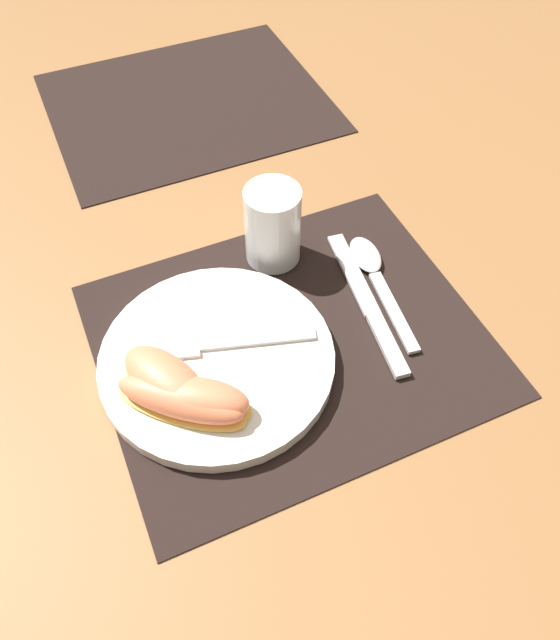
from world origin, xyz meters
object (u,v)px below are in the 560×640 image
juice_glass (273,229)px  citrus_wedge_0 (166,381)px  citrus_wedge_2 (199,400)px  fork (208,345)px  citrus_wedge_1 (180,401)px  knife (368,304)px  spoon (373,269)px  plate (217,360)px

juice_glass → citrus_wedge_0: 0.22m
citrus_wedge_2 → fork: bearing=65.0°
juice_glass → citrus_wedge_1: juice_glass is taller
knife → citrus_wedge_2: bearing=-165.1°
spoon → plate: bearing=-167.0°
plate → citrus_wedge_0: 0.07m
knife → citrus_wedge_1: bearing=-167.9°
spoon → citrus_wedge_2: (-0.25, -0.10, 0.03)m
knife → spoon: size_ratio=1.20×
fork → citrus_wedge_0: 0.06m
knife → citrus_wedge_1: 0.24m
fork → citrus_wedge_2: (-0.03, -0.07, 0.01)m
knife → citrus_wedge_2: (-0.22, -0.06, 0.03)m
spoon → citrus_wedge_0: citrus_wedge_0 is taller
juice_glass → fork: size_ratio=0.50×
plate → citrus_wedge_1: size_ratio=1.94×
plate → spoon: plate is taller
juice_glass → knife: (0.07, -0.12, -0.04)m
knife → juice_glass: bearing=119.8°
plate → juice_glass: size_ratio=2.51×
juice_glass → citrus_wedge_1: 0.24m
juice_glass → spoon: (0.10, -0.07, -0.04)m
plate → citrus_wedge_0: citrus_wedge_0 is taller
knife → citrus_wedge_1: size_ratio=1.68×
citrus_wedge_0 → fork: bearing=31.9°
citrus_wedge_2 → knife: bearing=14.9°
plate → citrus_wedge_1: 0.07m
citrus_wedge_1 → citrus_wedge_0: bearing=102.9°
knife → spoon: bearing=55.3°
knife → spoon: 0.05m
plate → citrus_wedge_0: bearing=-161.7°
citrus_wedge_0 → citrus_wedge_1: citrus_wedge_0 is taller
juice_glass → citrus_wedge_0: (-0.17, -0.14, -0.01)m
citrus_wedge_0 → spoon: bearing=14.1°
spoon → juice_glass: bearing=143.0°
fork → knife: bearing=-2.6°
plate → knife: bearing=1.8°
spoon → fork: (-0.22, -0.03, 0.01)m
plate → citrus_wedge_1: bearing=-139.5°
fork → spoon: bearing=9.1°
plate → knife: (0.18, 0.01, -0.01)m
citrus_wedge_1 → citrus_wedge_2: size_ratio=1.15×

